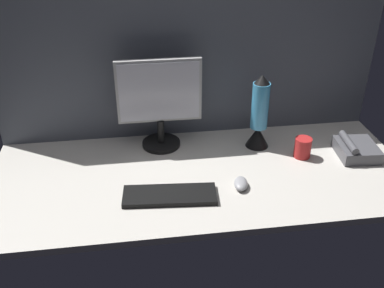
# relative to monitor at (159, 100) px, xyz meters

# --- Properties ---
(ground_plane) EXTENTS (1.80, 0.80, 0.03)m
(ground_plane) POSITION_rel_monitor_xyz_m (0.15, -0.25, -0.25)
(ground_plane) COLOR beige
(cubicle_wall_back) EXTENTS (1.80, 0.05, 0.70)m
(cubicle_wall_back) POSITION_rel_monitor_xyz_m (0.15, 0.12, 0.12)
(cubicle_wall_back) COLOR #565B66
(cubicle_wall_back) RESTS_ON ground_plane
(monitor) EXTENTS (0.38, 0.18, 0.42)m
(monitor) POSITION_rel_monitor_xyz_m (0.00, 0.00, 0.00)
(monitor) COLOR black
(monitor) RESTS_ON ground_plane
(keyboard) EXTENTS (0.38, 0.16, 0.02)m
(keyboard) POSITION_rel_monitor_xyz_m (-0.00, -0.42, -0.22)
(keyboard) COLOR black
(keyboard) RESTS_ON ground_plane
(mouse) EXTENTS (0.08, 0.11, 0.03)m
(mouse) POSITION_rel_monitor_xyz_m (0.30, -0.39, -0.21)
(mouse) COLOR #99999E
(mouse) RESTS_ON ground_plane
(mug_red_plastic) EXTENTS (0.08, 0.08, 0.09)m
(mug_red_plastic) POSITION_rel_monitor_xyz_m (0.63, -0.20, -0.18)
(mug_red_plastic) COLOR red
(mug_red_plastic) RESTS_ON ground_plane
(lava_lamp) EXTENTS (0.11, 0.11, 0.36)m
(lava_lamp) POSITION_rel_monitor_xyz_m (0.45, -0.07, -0.08)
(lava_lamp) COLOR black
(lava_lamp) RESTS_ON ground_plane
(desk_phone) EXTENTS (0.19, 0.20, 0.09)m
(desk_phone) POSITION_rel_monitor_xyz_m (0.87, -0.22, -0.20)
(desk_phone) COLOR #4C4C51
(desk_phone) RESTS_ON ground_plane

